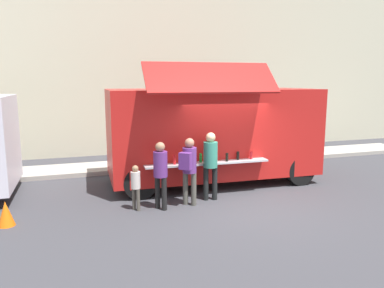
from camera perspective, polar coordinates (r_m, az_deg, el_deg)
The scene contains 10 objects.
ground_plane at distance 9.54m, azimuth 7.94°, elevation -9.43°, with size 60.00×60.00×0.00m, color #38383D.
curb_strip at distance 13.39m, azimuth -17.33°, elevation -3.83°, with size 28.00×1.60×0.15m, color #9E998E.
building_behind at distance 16.99m, azimuth -14.80°, elevation 11.39°, with size 32.00×2.40×7.40m, color beige.
food_truck_main at distance 11.31m, azimuth 3.26°, elevation 1.88°, with size 6.33×3.46×3.59m.
traffic_cone_orange at distance 9.08m, azimuth -26.78°, elevation -9.57°, with size 0.36×0.36×0.55m, color orange.
trash_bin at distance 15.22m, azimuth 13.29°, elevation -0.45°, with size 0.60×0.60×0.99m, color #2C5C39.
customer_front_ordering at distance 9.65m, azimuth 2.87°, elevation -2.48°, with size 0.37×0.37×1.80m.
customer_mid_with_backpack at distance 9.20m, azimuth -0.48°, elevation -3.23°, with size 0.52×0.54×1.72m.
customer_rear_waiting at distance 8.98m, azimuth -4.88°, elevation -3.94°, with size 0.34×0.34×1.67m.
child_near_queue at distance 9.06m, azimuth -8.68°, elevation -6.06°, with size 0.23×0.23×1.12m.
Camera 1 is at (-4.03, -8.06, 3.12)m, focal length 34.58 mm.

